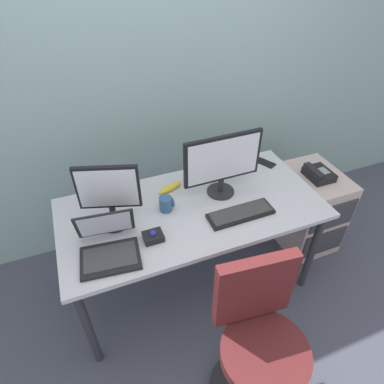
# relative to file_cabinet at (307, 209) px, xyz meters

# --- Properties ---
(ground_plane) EXTENTS (8.00, 8.00, 0.00)m
(ground_plane) POSITION_rel_file_cabinet_xyz_m (-1.03, -0.07, -0.33)
(ground_plane) COLOR #454755
(back_wall) EXTENTS (6.00, 0.10, 2.80)m
(back_wall) POSITION_rel_file_cabinet_xyz_m (-1.03, 0.67, 1.07)
(back_wall) COLOR #8DADA9
(back_wall) RESTS_ON ground
(desk) EXTENTS (1.64, 0.79, 0.75)m
(desk) POSITION_rel_file_cabinet_xyz_m (-1.03, -0.07, 0.34)
(desk) COLOR silver
(desk) RESTS_ON ground
(file_cabinet) EXTENTS (0.42, 0.53, 0.66)m
(file_cabinet) POSITION_rel_file_cabinet_xyz_m (0.00, 0.00, 0.00)
(file_cabinet) COLOR beige
(file_cabinet) RESTS_ON ground
(desk_phone) EXTENTS (0.17, 0.20, 0.09)m
(desk_phone) POSITION_rel_file_cabinet_xyz_m (-0.01, -0.02, 0.36)
(desk_phone) COLOR black
(desk_phone) RESTS_ON file_cabinet
(office_chair) EXTENTS (0.52, 0.52, 0.97)m
(office_chair) POSITION_rel_file_cabinet_xyz_m (-0.99, -0.88, 0.12)
(office_chair) COLOR black
(office_chair) RESTS_ON ground
(monitor_main) EXTENTS (0.51, 0.18, 0.42)m
(monitor_main) POSITION_rel_file_cabinet_xyz_m (-0.80, -0.01, 0.66)
(monitor_main) COLOR #262628
(monitor_main) RESTS_ON desk
(monitor_side) EXTENTS (0.34, 0.18, 0.40)m
(monitor_side) POSITION_rel_file_cabinet_xyz_m (-1.51, -0.04, 0.64)
(monitor_side) COLOR #262628
(monitor_side) RESTS_ON desk
(keyboard) EXTENTS (0.41, 0.14, 0.03)m
(keyboard) POSITION_rel_file_cabinet_xyz_m (-0.78, -0.25, 0.43)
(keyboard) COLOR black
(keyboard) RESTS_ON desk
(laptop) EXTENTS (0.34, 0.33, 0.23)m
(laptop) POSITION_rel_file_cabinet_xyz_m (-1.58, -0.25, 0.47)
(laptop) COLOR black
(laptop) RESTS_ON desk
(trackball_mouse) EXTENTS (0.11, 0.09, 0.07)m
(trackball_mouse) POSITION_rel_file_cabinet_xyz_m (-1.33, -0.25, 0.44)
(trackball_mouse) COLOR black
(trackball_mouse) RESTS_ON desk
(coffee_mug) EXTENTS (0.09, 0.08, 0.09)m
(coffee_mug) POSITION_rel_file_cabinet_xyz_m (-1.19, -0.04, 0.47)
(coffee_mug) COLOR #315781
(coffee_mug) RESTS_ON desk
(cell_phone) EXTENTS (0.12, 0.16, 0.01)m
(cell_phone) POSITION_rel_file_cabinet_xyz_m (-0.35, 0.18, 0.42)
(cell_phone) COLOR black
(cell_phone) RESTS_ON desk
(banana) EXTENTS (0.19, 0.11, 0.04)m
(banana) POSITION_rel_file_cabinet_xyz_m (-1.10, 0.14, 0.44)
(banana) COLOR yellow
(banana) RESTS_ON desk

